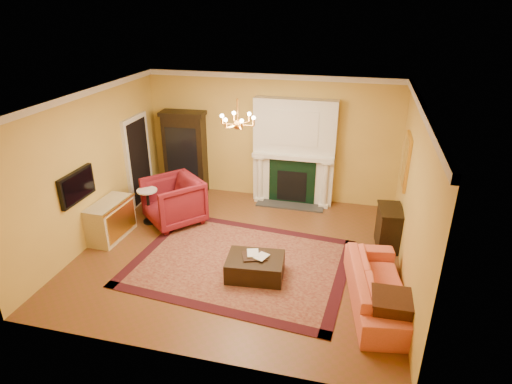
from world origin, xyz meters
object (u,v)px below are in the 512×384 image
(china_cabinet, at_px, (186,155))
(commode, at_px, (111,220))
(wingback_armchair, at_px, (173,199))
(end_table, at_px, (389,315))
(console_table, at_px, (389,228))
(leather_ottoman, at_px, (255,267))
(pedestal_table, at_px, (148,204))
(coral_sofa, at_px, (380,281))

(china_cabinet, distance_m, commode, 2.69)
(wingback_armchair, bearing_deg, end_table, 12.87)
(console_table, bearing_deg, leather_ottoman, -150.43)
(china_cabinet, relative_size, commode, 1.88)
(pedestal_table, relative_size, commode, 0.74)
(end_table, bearing_deg, wingback_armchair, 151.35)
(coral_sofa, xyz_separation_m, leather_ottoman, (-2.10, 0.24, -0.23))
(end_table, distance_m, leather_ottoman, 2.41)
(commode, bearing_deg, leather_ottoman, -8.90)
(coral_sofa, bearing_deg, end_table, -176.70)
(china_cabinet, bearing_deg, coral_sofa, -40.20)
(console_table, bearing_deg, commode, -175.61)
(wingback_armchair, xyz_separation_m, coral_sofa, (4.31, -1.80, -0.13))
(end_table, height_order, console_table, console_table)
(coral_sofa, bearing_deg, china_cabinet, 44.61)
(leather_ottoman, bearing_deg, coral_sofa, -11.93)
(pedestal_table, relative_size, end_table, 1.28)
(coral_sofa, relative_size, leather_ottoman, 2.22)
(china_cabinet, xyz_separation_m, console_table, (4.88, -1.57, -0.59))
(china_cabinet, distance_m, console_table, 5.16)
(pedestal_table, distance_m, end_table, 5.50)
(commode, xyz_separation_m, leather_ottoman, (3.21, -0.64, -0.19))
(pedestal_table, bearing_deg, leather_ottoman, -27.36)
(wingback_armchair, relative_size, pedestal_table, 1.44)
(commode, height_order, console_table, console_table)
(wingback_armchair, height_order, pedestal_table, wingback_armchair)
(china_cabinet, bearing_deg, commode, -107.86)
(wingback_armchair, distance_m, leather_ottoman, 2.73)
(china_cabinet, relative_size, end_table, 3.26)
(commode, distance_m, end_table, 5.66)
(wingback_armchair, relative_size, end_table, 1.85)
(end_table, relative_size, leather_ottoman, 0.62)
(end_table, bearing_deg, leather_ottoman, 158.55)
(pedestal_table, bearing_deg, wingback_armchair, 13.41)
(pedestal_table, height_order, coral_sofa, coral_sofa)
(end_table, bearing_deg, china_cabinet, 139.78)
(coral_sofa, bearing_deg, leather_ottoman, 74.33)
(wingback_armchair, bearing_deg, coral_sofa, 18.92)
(wingback_armchair, height_order, end_table, wingback_armchair)
(wingback_armchair, xyz_separation_m, leather_ottoman, (2.22, -1.55, -0.36))
(end_table, xyz_separation_m, console_table, (0.06, 2.51, 0.10))
(wingback_armchair, height_order, commode, wingback_armchair)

